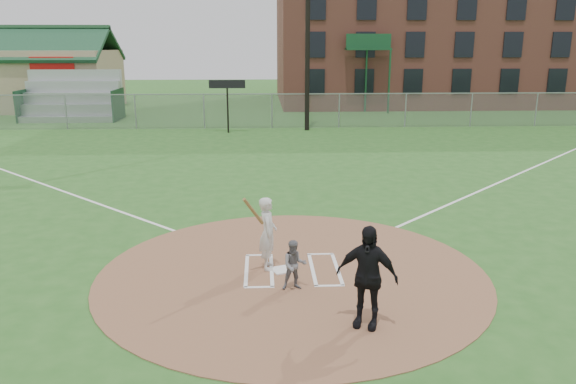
{
  "coord_description": "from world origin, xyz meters",
  "views": [
    {
      "loc": [
        -0.63,
        -11.32,
        4.81
      ],
      "look_at": [
        0.0,
        2.0,
        1.3
      ],
      "focal_mm": 35.0,
      "sensor_mm": 36.0,
      "label": 1
    }
  ],
  "objects_px": {
    "catcher": "(294,265)",
    "batter_at_plate": "(268,233)",
    "home_plate": "(282,270)",
    "umpire": "(367,276)"
  },
  "relations": [
    {
      "from": "catcher",
      "to": "batter_at_plate",
      "type": "bearing_deg",
      "value": 109.55
    },
    {
      "from": "catcher",
      "to": "umpire",
      "type": "distance_m",
      "value": 2.0
    },
    {
      "from": "umpire",
      "to": "batter_at_plate",
      "type": "xyz_separation_m",
      "value": [
        -1.68,
        2.7,
        -0.11
      ]
    },
    {
      "from": "home_plate",
      "to": "catcher",
      "type": "xyz_separation_m",
      "value": [
        0.21,
        -0.97,
        0.5
      ]
    },
    {
      "from": "umpire",
      "to": "catcher",
      "type": "bearing_deg",
      "value": 150.02
    },
    {
      "from": "catcher",
      "to": "umpire",
      "type": "relative_size",
      "value": 0.56
    },
    {
      "from": "batter_at_plate",
      "to": "home_plate",
      "type": "bearing_deg",
      "value": -26.84
    },
    {
      "from": "home_plate",
      "to": "catcher",
      "type": "relative_size",
      "value": 0.41
    },
    {
      "from": "home_plate",
      "to": "umpire",
      "type": "relative_size",
      "value": 0.23
    },
    {
      "from": "batter_at_plate",
      "to": "catcher",
      "type": "bearing_deg",
      "value": -65.27
    }
  ]
}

